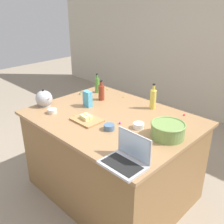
# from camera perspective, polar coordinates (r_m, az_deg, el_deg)

# --- Properties ---
(ground_plane) EXTENTS (12.00, 12.00, 0.00)m
(ground_plane) POSITION_cam_1_polar(r_m,az_deg,el_deg) (3.04, 0.00, -16.56)
(ground_plane) COLOR gray
(island_counter) EXTENTS (1.62, 1.22, 0.90)m
(island_counter) POSITION_cam_1_polar(r_m,az_deg,el_deg) (2.77, 0.00, -9.46)
(island_counter) COLOR olive
(island_counter) RESTS_ON ground
(laptop) EXTENTS (0.31, 0.23, 0.22)m
(laptop) POSITION_cam_1_polar(r_m,az_deg,el_deg) (1.84, 3.23, -10.15)
(laptop) COLOR #B7B7BC
(laptop) RESTS_ON island_counter
(mixing_bowl_large) EXTENTS (0.29, 0.29, 0.13)m
(mixing_bowl_large) POSITION_cam_1_polar(r_m,az_deg,el_deg) (2.21, 12.20, -3.88)
(mixing_bowl_large) COLOR #72934C
(mixing_bowl_large) RESTS_ON island_counter
(bottle_soy) EXTENTS (0.07, 0.07, 0.23)m
(bottle_soy) POSITION_cam_1_polar(r_m,az_deg,el_deg) (2.94, -2.35, 4.41)
(bottle_soy) COLOR maroon
(bottle_soy) RESTS_ON island_counter
(bottle_olive) EXTENTS (0.06, 0.06, 0.24)m
(bottle_olive) POSITION_cam_1_polar(r_m,az_deg,el_deg) (3.18, -3.28, 5.98)
(bottle_olive) COLOR #4C8C38
(bottle_olive) RESTS_ON island_counter
(bottle_oil) EXTENTS (0.06, 0.06, 0.27)m
(bottle_oil) POSITION_cam_1_polar(r_m,az_deg,el_deg) (2.73, 9.03, 2.90)
(bottle_oil) COLOR #DBC64C
(bottle_oil) RESTS_ON island_counter
(kettle) EXTENTS (0.21, 0.18, 0.20)m
(kettle) POSITION_cam_1_polar(r_m,az_deg,el_deg) (2.87, -14.75, 2.83)
(kettle) COLOR #ADADB2
(kettle) RESTS_ON island_counter
(cutting_board) EXTENTS (0.28, 0.21, 0.02)m
(cutting_board) POSITION_cam_1_polar(r_m,az_deg,el_deg) (2.47, -5.53, -1.74)
(cutting_board) COLOR #AD7F4C
(cutting_board) RESTS_ON island_counter
(butter_stick_left) EXTENTS (0.11, 0.05, 0.04)m
(butter_stick_left) POSITION_cam_1_polar(r_m,az_deg,el_deg) (2.46, -6.16, -1.24)
(butter_stick_left) COLOR #F4E58C
(butter_stick_left) RESTS_ON cutting_board
(butter_stick_right) EXTENTS (0.11, 0.05, 0.04)m
(butter_stick_right) POSITION_cam_1_polar(r_m,az_deg,el_deg) (2.48, -5.29, -0.96)
(butter_stick_right) COLOR #F4E58C
(butter_stick_right) RESTS_ON cutting_board
(ramekin_small) EXTENTS (0.09, 0.09, 0.05)m
(ramekin_small) POSITION_cam_1_polar(r_m,az_deg,el_deg) (2.69, -13.05, 0.21)
(ramekin_small) COLOR beige
(ramekin_small) RESTS_ON island_counter
(ramekin_medium) EXTENTS (0.10, 0.10, 0.05)m
(ramekin_medium) POSITION_cam_1_polar(r_m,az_deg,el_deg) (2.29, -0.64, -3.35)
(ramekin_medium) COLOR slate
(ramekin_medium) RESTS_ON island_counter
(ramekin_wide) EXTENTS (0.10, 0.10, 0.05)m
(ramekin_wide) POSITION_cam_1_polar(r_m,az_deg,el_deg) (2.33, 5.88, -2.99)
(ramekin_wide) COLOR white
(ramekin_wide) RESTS_ON island_counter
(candy_bag) EXTENTS (0.09, 0.06, 0.17)m
(candy_bag) POSITION_cam_1_polar(r_m,az_deg,el_deg) (2.77, -5.39, 2.89)
(candy_bag) COLOR #4CA5CC
(candy_bag) RESTS_ON island_counter
(candy_0) EXTENTS (0.02, 0.02, 0.02)m
(candy_0) POSITION_cam_1_polar(r_m,az_deg,el_deg) (2.66, 15.62, -0.58)
(candy_0) COLOR red
(candy_0) RESTS_ON island_counter
(candy_1) EXTENTS (0.02, 0.02, 0.02)m
(candy_1) POSITION_cam_1_polar(r_m,az_deg,el_deg) (2.29, -0.51, -3.85)
(candy_1) COLOR blue
(candy_1) RESTS_ON island_counter
(candy_2) EXTENTS (0.02, 0.02, 0.02)m
(candy_2) POSITION_cam_1_polar(r_m,az_deg,el_deg) (3.15, -7.10, 4.02)
(candy_2) COLOR green
(candy_2) RESTS_ON island_counter
(candy_3) EXTENTS (0.02, 0.02, 0.02)m
(candy_3) POSITION_cam_1_polar(r_m,az_deg,el_deg) (2.57, -8.25, -0.79)
(candy_3) COLOR yellow
(candy_3) RESTS_ON island_counter
(candy_4) EXTENTS (0.02, 0.02, 0.02)m
(candy_4) POSITION_cam_1_polar(r_m,az_deg,el_deg) (2.40, 1.74, -2.43)
(candy_4) COLOR #CC3399
(candy_4) RESTS_ON island_counter
(candy_5) EXTENTS (0.02, 0.02, 0.02)m
(candy_5) POSITION_cam_1_polar(r_m,az_deg,el_deg) (2.16, 10.22, -6.12)
(candy_5) COLOR orange
(candy_5) RESTS_ON island_counter
(candy_6) EXTENTS (0.02, 0.02, 0.02)m
(candy_6) POSITION_cam_1_polar(r_m,az_deg,el_deg) (3.29, -1.05, 5.04)
(candy_6) COLOR yellow
(candy_6) RESTS_ON island_counter
(candy_7) EXTENTS (0.01, 0.01, 0.01)m
(candy_7) POSITION_cam_1_polar(r_m,az_deg,el_deg) (3.04, 2.53, 3.34)
(candy_7) COLOR yellow
(candy_7) RESTS_ON island_counter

